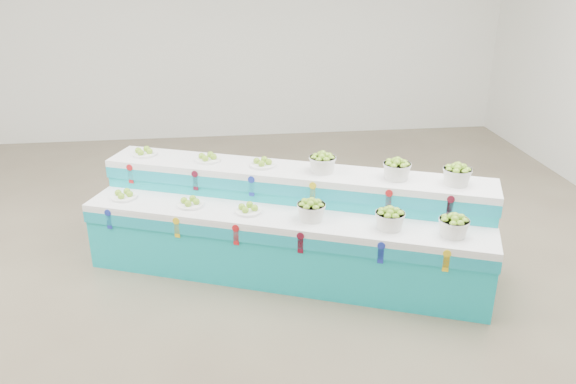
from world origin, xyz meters
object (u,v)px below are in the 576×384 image
Objects in this scene: basket_lower_left at (311,210)px; plate_upper_mid at (208,157)px; display_stand at (288,225)px; basket_upper_right at (457,174)px.

basket_lower_left is 1.02× the size of plate_upper_mid.
plate_upper_mid reaches higher than display_stand.
basket_lower_left is at bearing -40.52° from display_stand.
basket_lower_left is at bearing -43.81° from plate_upper_mid.
display_stand is at bearing 167.10° from basket_upper_right.
display_stand reaches higher than basket_lower_left.
plate_upper_mid reaches higher than basket_lower_left.
basket_lower_left is 1.43m from basket_upper_right.
display_stand is 1.73m from basket_upper_right.
basket_upper_right is (1.40, -0.02, 0.30)m from basket_lower_left.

